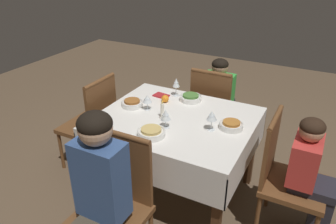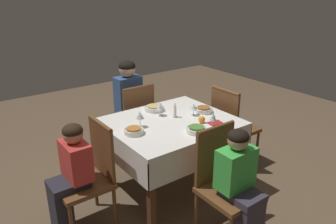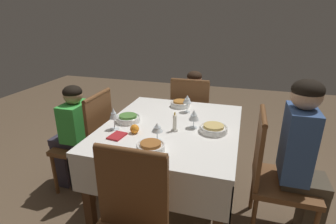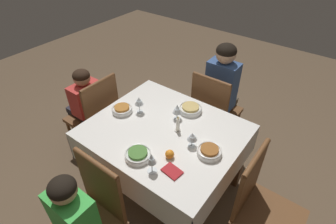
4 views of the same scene
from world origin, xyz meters
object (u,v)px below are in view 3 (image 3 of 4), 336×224
(wine_glass_north, at_px, (194,115))
(bowl_west, at_px, (180,104))
(chair_west, at_px, (191,115))
(bowl_north, at_px, (214,129))
(bowl_south, at_px, (128,118))
(person_child_green, at_px, (72,132))
(orange_fruit, at_px, (135,129))
(chair_north, at_px, (274,172))
(wine_glass_west, at_px, (187,100))
(wine_glass_east, at_px, (157,128))
(candle_centerpiece, at_px, (175,124))
(chair_south, at_px, (89,139))
(wine_glass_south, at_px, (114,114))
(person_adult_denim, at_px, (303,154))
(person_child_red, at_px, (194,107))
(dining_table, at_px, (171,137))
(bowl_east, at_px, (151,147))
(napkin_red_folded, at_px, (117,136))

(wine_glass_north, height_order, bowl_west, wine_glass_north)
(chair_west, distance_m, bowl_north, 1.00)
(bowl_north, xyz_separation_m, bowl_south, (-0.00, -0.67, 0.00))
(person_child_green, height_order, orange_fruit, person_child_green)
(chair_north, bearing_deg, wine_glass_west, 63.59)
(person_child_green, bearing_deg, wine_glass_east, 71.47)
(bowl_south, relative_size, candle_centerpiece, 1.29)
(bowl_west, bearing_deg, chair_south, -61.59)
(wine_glass_south, bearing_deg, bowl_south, 167.25)
(person_adult_denim, xyz_separation_m, person_child_red, (-1.08, -0.95, -0.14))
(dining_table, distance_m, wine_glass_north, 0.26)
(chair_south, relative_size, wine_glass_south, 5.62)
(wine_glass_north, relative_size, bowl_east, 0.79)
(chair_south, xyz_separation_m, bowl_south, (0.07, 0.43, 0.27))
(bowl_north, bearing_deg, bowl_west, -142.25)
(chair_north, bearing_deg, bowl_west, 59.35)
(bowl_south, bearing_deg, person_child_green, -96.44)
(dining_table, xyz_separation_m, wine_glass_west, (-0.31, 0.05, 0.21))
(person_adult_denim, bearing_deg, bowl_east, 111.51)
(chair_south, distance_m, bowl_west, 0.88)
(wine_glass_west, distance_m, bowl_east, 0.74)
(bowl_north, height_order, napkin_red_folded, bowl_north)
(chair_west, distance_m, bowl_west, 0.51)
(person_child_green, distance_m, wine_glass_west, 1.09)
(chair_south, relative_size, candle_centerpiece, 6.32)
(candle_centerpiece, height_order, orange_fruit, candle_centerpiece)
(wine_glass_north, relative_size, candle_centerpiece, 0.97)
(napkin_red_folded, bearing_deg, dining_table, 134.35)
(chair_west, relative_size, wine_glass_north, 6.50)
(chair_north, distance_m, candle_centerpiece, 0.78)
(bowl_south, distance_m, wine_glass_west, 0.53)
(person_child_red, bearing_deg, dining_table, 90.88)
(person_child_green, bearing_deg, wine_glass_south, 68.02)
(bowl_east, bearing_deg, bowl_north, 138.39)
(dining_table, xyz_separation_m, napkin_red_folded, (0.30, -0.31, 0.10))
(person_adult_denim, height_order, wine_glass_west, person_adult_denim)
(chair_north, bearing_deg, bowl_north, 88.59)
(bowl_north, relative_size, wine_glass_east, 1.59)
(person_child_red, height_order, bowl_north, person_child_red)
(chair_south, bearing_deg, candle_centerpiece, 80.93)
(person_child_green, xyz_separation_m, wine_glass_south, (0.23, 0.56, 0.33))
(person_child_green, relative_size, wine_glass_north, 6.85)
(bowl_north, bearing_deg, bowl_east, -41.61)
(chair_west, height_order, orange_fruit, chair_west)
(bowl_north, distance_m, wine_glass_south, 0.73)
(chair_west, height_order, candle_centerpiece, chair_west)
(bowl_south, bearing_deg, dining_table, 94.89)
(person_adult_denim, bearing_deg, person_child_red, 41.20)
(person_child_red, relative_size, bowl_west, 5.48)
(bowl_north, xyz_separation_m, wine_glass_north, (-0.04, -0.15, 0.07))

